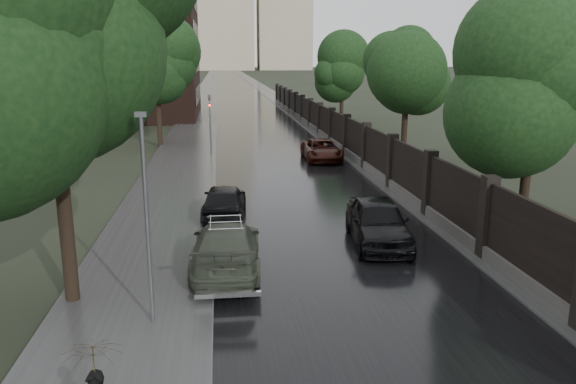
{
  "coord_description": "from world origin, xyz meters",
  "views": [
    {
      "loc": [
        -3.69,
        -11.08,
        6.24
      ],
      "look_at": [
        -1.29,
        8.61,
        1.5
      ],
      "focal_mm": 35.0,
      "sensor_mm": 36.0,
      "label": 1
    }
  ],
  "objects_px": {
    "tree_left_far": "(157,73)",
    "pedestrian_umbrella": "(94,369)",
    "traffic_light": "(210,120)",
    "tree_right_b": "(407,80)",
    "tree_left_near": "(49,50)",
    "hatchback_left": "(224,201)",
    "tree_right_a": "(534,95)",
    "lamp_post": "(147,219)",
    "volga_sedan": "(226,247)",
    "tree_right_c": "(342,73)",
    "car_right_near": "(378,222)",
    "car_right_far": "(322,150)"
  },
  "relations": [
    {
      "from": "tree_left_near",
      "to": "car_right_far",
      "type": "bearing_deg",
      "value": 63.13
    },
    {
      "from": "tree_right_a",
      "to": "traffic_light",
      "type": "relative_size",
      "value": 1.75
    },
    {
      "from": "tree_right_a",
      "to": "car_right_far",
      "type": "distance_m",
      "value": 16.47
    },
    {
      "from": "tree_right_a",
      "to": "lamp_post",
      "type": "height_order",
      "value": "tree_right_a"
    },
    {
      "from": "tree_right_a",
      "to": "tree_right_b",
      "type": "relative_size",
      "value": 1.0
    },
    {
      "from": "tree_left_near",
      "to": "tree_right_c",
      "type": "bearing_deg",
      "value": 67.8
    },
    {
      "from": "tree_left_far",
      "to": "lamp_post",
      "type": "bearing_deg",
      "value": -84.79
    },
    {
      "from": "hatchback_left",
      "to": "car_right_near",
      "type": "height_order",
      "value": "car_right_near"
    },
    {
      "from": "car_right_near",
      "to": "traffic_light",
      "type": "bearing_deg",
      "value": 113.32
    },
    {
      "from": "traffic_light",
      "to": "car_right_far",
      "type": "relative_size",
      "value": 0.85
    },
    {
      "from": "traffic_light",
      "to": "volga_sedan",
      "type": "height_order",
      "value": "traffic_light"
    },
    {
      "from": "tree_right_c",
      "to": "lamp_post",
      "type": "distance_m",
      "value": 40.67
    },
    {
      "from": "tree_right_c",
      "to": "pedestrian_umbrella",
      "type": "relative_size",
      "value": 2.91
    },
    {
      "from": "traffic_light",
      "to": "hatchback_left",
      "type": "xyz_separation_m",
      "value": [
        0.7,
        -14.24,
        -1.7
      ]
    },
    {
      "from": "tree_right_c",
      "to": "car_right_near",
      "type": "distance_m",
      "value": 33.92
    },
    {
      "from": "tree_left_near",
      "to": "car_right_near",
      "type": "bearing_deg",
      "value": 22.76
    },
    {
      "from": "tree_right_c",
      "to": "car_right_far",
      "type": "relative_size",
      "value": 1.49
    },
    {
      "from": "tree_right_b",
      "to": "traffic_light",
      "type": "relative_size",
      "value": 1.75
    },
    {
      "from": "tree_left_near",
      "to": "tree_right_a",
      "type": "bearing_deg",
      "value": 18.32
    },
    {
      "from": "tree_left_far",
      "to": "pedestrian_umbrella",
      "type": "height_order",
      "value": "tree_left_far"
    },
    {
      "from": "tree_right_b",
      "to": "traffic_light",
      "type": "height_order",
      "value": "tree_right_b"
    },
    {
      "from": "tree_right_a",
      "to": "tree_right_b",
      "type": "height_order",
      "value": "same"
    },
    {
      "from": "tree_right_c",
      "to": "car_right_near",
      "type": "height_order",
      "value": "tree_right_c"
    },
    {
      "from": "lamp_post",
      "to": "volga_sedan",
      "type": "relative_size",
      "value": 1.03
    },
    {
      "from": "hatchback_left",
      "to": "tree_right_a",
      "type": "bearing_deg",
      "value": 170.89
    },
    {
      "from": "tree_right_a",
      "to": "tree_right_c",
      "type": "bearing_deg",
      "value": 90.0
    },
    {
      "from": "tree_left_near",
      "to": "tree_left_far",
      "type": "xyz_separation_m",
      "value": [
        -0.4,
        27.0,
        -1.18
      ]
    },
    {
      "from": "traffic_light",
      "to": "pedestrian_umbrella",
      "type": "height_order",
      "value": "traffic_light"
    },
    {
      "from": "volga_sedan",
      "to": "car_right_near",
      "type": "relative_size",
      "value": 1.07
    },
    {
      "from": "tree_left_near",
      "to": "tree_right_c",
      "type": "xyz_separation_m",
      "value": [
        15.1,
        37.0,
        -1.47
      ]
    },
    {
      "from": "car_right_near",
      "to": "tree_right_a",
      "type": "bearing_deg",
      "value": 16.24
    },
    {
      "from": "volga_sedan",
      "to": "tree_left_near",
      "type": "bearing_deg",
      "value": 29.66
    },
    {
      "from": "tree_right_b",
      "to": "car_right_near",
      "type": "height_order",
      "value": "tree_right_b"
    },
    {
      "from": "tree_right_c",
      "to": "hatchback_left",
      "type": "relative_size",
      "value": 1.71
    },
    {
      "from": "tree_right_b",
      "to": "car_right_far",
      "type": "bearing_deg",
      "value": 167.14
    },
    {
      "from": "tree_right_b",
      "to": "pedestrian_umbrella",
      "type": "height_order",
      "value": "tree_right_b"
    },
    {
      "from": "tree_left_far",
      "to": "tree_left_near",
      "type": "bearing_deg",
      "value": -89.15
    },
    {
      "from": "lamp_post",
      "to": "traffic_light",
      "type": "distance_m",
      "value": 23.52
    },
    {
      "from": "car_right_far",
      "to": "tree_right_c",
      "type": "bearing_deg",
      "value": 74.39
    },
    {
      "from": "tree_right_c",
      "to": "volga_sedan",
      "type": "xyz_separation_m",
      "value": [
        -11.1,
        -34.96,
        -4.23
      ]
    },
    {
      "from": "tree_left_near",
      "to": "traffic_light",
      "type": "relative_size",
      "value": 2.29
    },
    {
      "from": "car_right_near",
      "to": "hatchback_left",
      "type": "bearing_deg",
      "value": 148.46
    },
    {
      "from": "tree_right_b",
      "to": "tree_left_near",
      "type": "bearing_deg",
      "value": -128.48
    },
    {
      "from": "car_right_near",
      "to": "pedestrian_umbrella",
      "type": "xyz_separation_m",
      "value": [
        -7.24,
        -10.19,
        0.98
      ]
    },
    {
      "from": "volga_sedan",
      "to": "car_right_far",
      "type": "xyz_separation_m",
      "value": [
        6.19,
        18.08,
        -0.07
      ]
    },
    {
      "from": "lamp_post",
      "to": "pedestrian_umbrella",
      "type": "relative_size",
      "value": 2.12
    },
    {
      "from": "tree_left_near",
      "to": "tree_left_far",
      "type": "bearing_deg",
      "value": 90.85
    },
    {
      "from": "tree_right_a",
      "to": "traffic_light",
      "type": "distance_m",
      "value": 20.85
    },
    {
      "from": "volga_sedan",
      "to": "lamp_post",
      "type": "bearing_deg",
      "value": 65.7
    },
    {
      "from": "lamp_post",
      "to": "hatchback_left",
      "type": "xyz_separation_m",
      "value": [
        1.8,
        9.25,
        -1.97
      ]
    }
  ]
}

